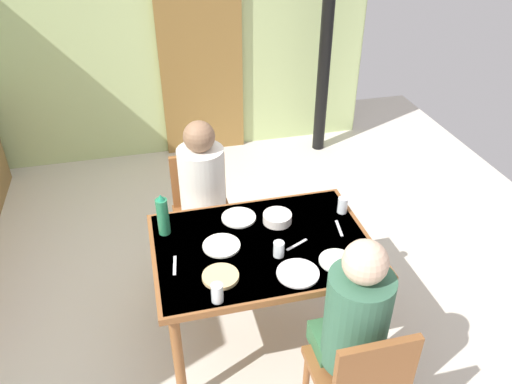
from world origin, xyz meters
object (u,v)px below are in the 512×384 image
at_px(dining_table, 262,255).
at_px(person_far_diner, 203,184).
at_px(serving_bowl_center, 277,218).
at_px(chair_near_diner, 360,379).
at_px(water_bottle_green_near, 163,215).
at_px(person_near_diner, 355,316).
at_px(chair_far_diner, 202,208).

relative_size(dining_table, person_far_diner, 1.59).
xyz_separation_m(person_far_diner, serving_bowl_center, (0.37, -0.47, -0.00)).
relative_size(chair_near_diner, person_far_diner, 1.13).
relative_size(dining_table, water_bottle_green_near, 4.67).
bearing_deg(dining_table, water_bottle_green_near, 155.94).
bearing_deg(dining_table, serving_bowl_center, 52.51).
bearing_deg(person_near_diner, chair_near_diner, -90.00).
bearing_deg(serving_bowl_center, dining_table, -127.49).
distance_m(chair_near_diner, person_far_diner, 1.54).
xyz_separation_m(chair_far_diner, person_far_diner, (-0.00, -0.14, 0.28)).
bearing_deg(person_near_diner, water_bottle_green_near, 132.15).
bearing_deg(chair_far_diner, dining_table, 106.79).
height_order(dining_table, person_near_diner, person_near_diner).
bearing_deg(dining_table, person_far_diner, 110.07).
distance_m(chair_near_diner, chair_far_diner, 1.65).
distance_m(dining_table, chair_near_diner, 0.85).
bearing_deg(water_bottle_green_near, person_near_diner, -47.85).
bearing_deg(chair_near_diner, dining_table, 109.38).
height_order(person_far_diner, serving_bowl_center, person_far_diner).
xyz_separation_m(person_near_diner, person_far_diner, (-0.51, 1.29, 0.00)).
height_order(chair_far_diner, person_far_diner, person_far_diner).
relative_size(person_near_diner, serving_bowl_center, 4.53).
height_order(person_far_diner, water_bottle_green_near, person_far_diner).
distance_m(chair_near_diner, water_bottle_green_near, 1.34).
bearing_deg(person_far_diner, person_near_diner, 111.59).
bearing_deg(serving_bowl_center, water_bottle_green_near, 175.30).
distance_m(chair_far_diner, serving_bowl_center, 0.76).
xyz_separation_m(dining_table, person_far_diner, (-0.24, 0.65, 0.11)).
bearing_deg(water_bottle_green_near, person_far_diner, 55.61).
distance_m(person_near_diner, person_far_diner, 1.39).
xyz_separation_m(chair_near_diner, water_bottle_green_near, (-0.79, 1.01, 0.37)).
relative_size(chair_near_diner, person_near_diner, 1.13).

